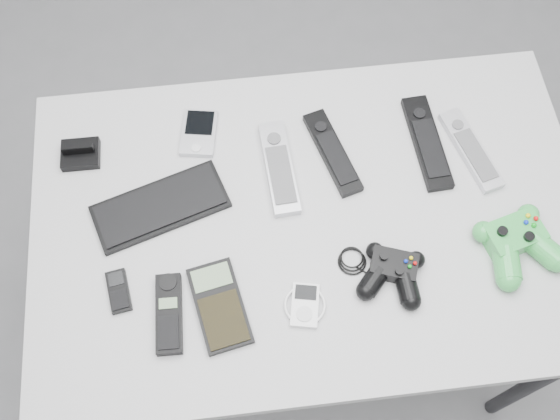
{
  "coord_description": "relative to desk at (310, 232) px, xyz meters",
  "views": [
    {
      "loc": [
        -0.17,
        -0.55,
        2.03
      ],
      "look_at": [
        -0.1,
        0.03,
        0.81
      ],
      "focal_mm": 42.0,
      "sensor_mm": 36.0,
      "label": 1
    }
  ],
  "objects": [
    {
      "name": "floor",
      "position": [
        0.03,
        -0.01,
        -0.72
      ],
      "size": [
        3.5,
        3.5,
        0.0
      ],
      "primitive_type": "plane",
      "color": "slate",
      "rests_on": "ground"
    },
    {
      "name": "pda_keyboard",
      "position": [
        -0.31,
        0.06,
        0.08
      ],
      "size": [
        0.3,
        0.2,
        0.02
      ],
      "primitive_type": "cube",
      "rotation": [
        0.0,
        0.0,
        0.31
      ],
      "color": "black",
      "rests_on": "desk"
    },
    {
      "name": "remote_black_b",
      "position": [
        0.28,
        0.15,
        0.08
      ],
      "size": [
        0.07,
        0.24,
        0.02
      ],
      "primitive_type": "cube",
      "rotation": [
        0.0,
        0.0,
        0.05
      ],
      "color": "black",
      "rests_on": "desk"
    },
    {
      "name": "desk",
      "position": [
        0.0,
        0.0,
        0.0
      ],
      "size": [
        1.17,
        0.75,
        0.79
      ],
      "color": "#A2A1A4",
      "rests_on": "floor"
    },
    {
      "name": "remote_silver_b",
      "position": [
        0.37,
        0.12,
        0.08
      ],
      "size": [
        0.1,
        0.22,
        0.02
      ],
      "primitive_type": "cube",
      "rotation": [
        0.0,
        0.0,
        0.26
      ],
      "color": "#B5B5BC",
      "rests_on": "desk"
    },
    {
      "name": "pda",
      "position": [
        -0.22,
        0.23,
        0.08
      ],
      "size": [
        0.09,
        0.13,
        0.02
      ],
      "primitive_type": "cube",
      "rotation": [
        0.0,
        0.0,
        -0.18
      ],
      "color": "#AFB0B7",
      "rests_on": "desk"
    },
    {
      "name": "cordless_handset",
      "position": [
        -0.3,
        -0.18,
        0.08
      ],
      "size": [
        0.05,
        0.16,
        0.02
      ],
      "primitive_type": "cube",
      "rotation": [
        0.0,
        0.0,
        -0.03
      ],
      "color": "black",
      "rests_on": "desk"
    },
    {
      "name": "mobile_phone",
      "position": [
        -0.4,
        -0.12,
        0.08
      ],
      "size": [
        0.05,
        0.09,
        0.02
      ],
      "primitive_type": "cube",
      "rotation": [
        0.0,
        0.0,
        0.16
      ],
      "color": "black",
      "rests_on": "desk"
    },
    {
      "name": "calculator",
      "position": [
        -0.21,
        -0.17,
        0.08
      ],
      "size": [
        0.12,
        0.19,
        0.02
      ],
      "primitive_type": "cube",
      "rotation": [
        0.0,
        0.0,
        0.19
      ],
      "color": "black",
      "rests_on": "desk"
    },
    {
      "name": "controller_green",
      "position": [
        0.4,
        -0.11,
        0.1
      ],
      "size": [
        0.2,
        0.21,
        0.05
      ],
      "primitive_type": null,
      "rotation": [
        0.0,
        0.0,
        0.26
      ],
      "color": "#227E3C",
      "rests_on": "desk"
    },
    {
      "name": "mp3_player",
      "position": [
        -0.04,
        -0.19,
        0.08
      ],
      "size": [
        0.1,
        0.1,
        0.02
      ],
      "primitive_type": "cube",
      "rotation": [
        0.0,
        0.0,
        -0.2
      ],
      "color": "silver",
      "rests_on": "desk"
    },
    {
      "name": "remote_black_a",
      "position": [
        0.07,
        0.15,
        0.08
      ],
      "size": [
        0.11,
        0.22,
        0.02
      ],
      "primitive_type": "cube",
      "rotation": [
        0.0,
        0.0,
        0.27
      ],
      "color": "black",
      "rests_on": "desk"
    },
    {
      "name": "controller_black",
      "position": [
        0.14,
        -0.14,
        0.09
      ],
      "size": [
        0.25,
        0.2,
        0.04
      ],
      "primitive_type": null,
      "rotation": [
        0.0,
        0.0,
        -0.35
      ],
      "color": "black",
      "rests_on": "desk"
    },
    {
      "name": "remote_silver_a",
      "position": [
        -0.05,
        0.12,
        0.08
      ],
      "size": [
        0.07,
        0.23,
        0.02
      ],
      "primitive_type": "cube",
      "rotation": [
        0.0,
        0.0,
        0.05
      ],
      "color": "#AFB0B7",
      "rests_on": "desk"
    },
    {
      "name": "dock_bracket",
      "position": [
        -0.48,
        0.21,
        0.09
      ],
      "size": [
        0.08,
        0.07,
        0.04
      ],
      "primitive_type": "cube",
      "rotation": [
        0.0,
        0.0,
        -0.01
      ],
      "color": "black",
      "rests_on": "desk"
    }
  ]
}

